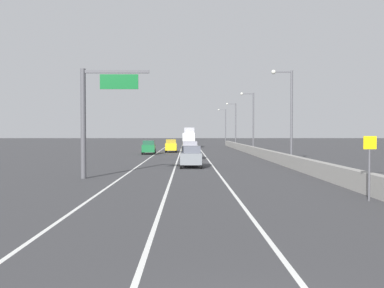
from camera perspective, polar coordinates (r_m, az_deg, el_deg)
The scene contains 16 objects.
ground_plane at distance 70.30m, azimuth 0.12°, elevation -1.06°, with size 320.00×320.00×0.00m, color #38383A.
lane_stripe_left at distance 61.48m, azimuth -4.91°, elevation -1.44°, with size 0.16×130.00×0.00m, color silver.
lane_stripe_center at distance 61.32m, azimuth -1.64°, elevation -1.44°, with size 0.16×130.00×0.00m, color silver.
lane_stripe_right at distance 61.35m, azimuth 1.63°, elevation -1.44°, with size 0.16×130.00×0.00m, color silver.
jersey_barrier_right at distance 47.22m, azimuth 10.75°, elevation -1.69°, with size 0.60×120.00×1.10m, color gray.
overhead_sign_gantry at distance 31.51m, azimuth -12.28°, elevation 4.30°, with size 4.68×0.36×7.50m.
speed_advisory_sign at distance 22.32m, azimuth 21.53°, elevation -2.24°, with size 0.60×0.11×3.00m.
lamp_post_right_second at distance 45.54m, azimuth 12.14°, elevation 4.27°, with size 2.14×0.44×9.31m.
lamp_post_right_third at distance 70.46m, azimuth 7.54°, elevation 3.32°, with size 2.14×0.44×9.31m.
lamp_post_right_fourth at distance 95.60m, azimuth 5.37°, elevation 2.85°, with size 2.14×0.44×9.31m.
lamp_post_right_fifth at distance 120.83m, azimuth 4.13°, elevation 2.58°, with size 2.14×0.44×9.31m.
car_gray_0 at distance 40.60m, azimuth -0.09°, elevation -1.61°, with size 2.02×4.45×1.93m.
car_yellow_1 at distance 70.87m, azimuth -2.66°, elevation -0.23°, with size 1.87×4.41×2.02m.
car_green_2 at distance 64.96m, azimuth -5.48°, elevation -0.42°, with size 2.00×4.43×1.96m.
car_silver_3 at distance 53.25m, azimuth -0.29°, elevation -0.78°, with size 2.08×4.24×2.09m.
box_truck at distance 92.08m, azimuth -0.35°, elevation 0.72°, with size 2.68×8.59×4.09m.
Camera 1 is at (-0.90, -6.22, 3.19)m, focal length 42.18 mm.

